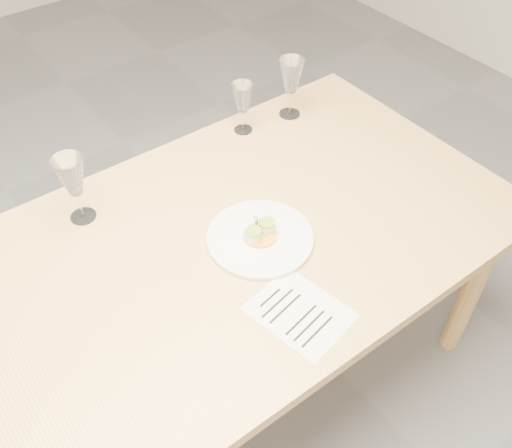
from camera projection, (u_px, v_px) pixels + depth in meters
ground at (158, 423)px, 2.04m from camera, size 7.00×7.00×0.00m
dining_table at (127, 310)px, 1.55m from camera, size 2.40×1.00×0.75m
dinner_plate at (260, 237)px, 1.64m from camera, size 0.31×0.31×0.08m
recipe_sheet at (300, 312)px, 1.47m from camera, size 0.24×0.28×0.00m
wine_glass_1 at (72, 178)px, 1.60m from camera, size 0.09×0.09×0.22m
wine_glass_2 at (243, 99)px, 1.93m from camera, size 0.07×0.07×0.18m
wine_glass_3 at (291, 77)px, 1.98m from camera, size 0.09×0.09×0.22m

